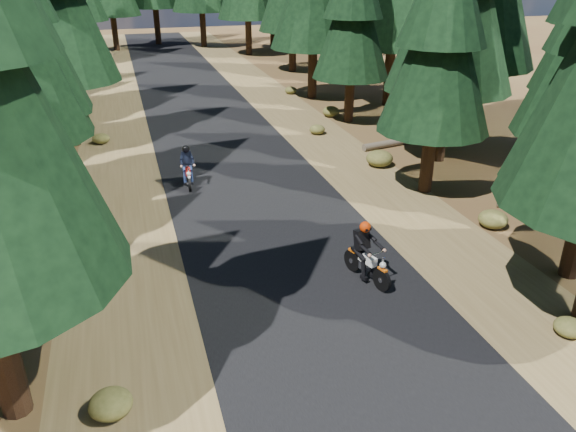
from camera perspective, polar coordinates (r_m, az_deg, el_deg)
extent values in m
plane|color=#4E321B|center=(14.98, 1.64, -6.14)|extent=(120.00, 120.00, 0.00)
cube|color=black|center=(19.27, -2.97, 1.22)|extent=(6.00, 100.00, 0.01)
cube|color=brown|center=(18.84, -16.68, -0.42)|extent=(3.20, 100.00, 0.01)
cube|color=brown|center=(20.73, 9.49, 2.65)|extent=(3.20, 100.00, 0.01)
cylinder|color=black|center=(19.31, -25.64, 7.26)|extent=(0.51, 0.51, 5.34)
cylinder|color=black|center=(20.25, 14.33, 8.44)|extent=(0.48, 0.48, 4.52)
cone|color=black|center=(19.68, 15.21, 16.34)|extent=(3.84, 3.84, 5.65)
cylinder|color=black|center=(20.01, -26.92, 9.19)|extent=(0.56, 0.56, 6.43)
cylinder|color=black|center=(23.64, 15.72, 12.22)|extent=(0.53, 0.53, 5.84)
cylinder|color=black|center=(27.59, 17.93, 14.28)|extent=(0.56, 0.56, 6.43)
cylinder|color=black|center=(26.63, -21.73, 12.61)|extent=(0.53, 0.53, 5.72)
cylinder|color=black|center=(29.00, 6.34, 13.82)|extent=(0.48, 0.48, 4.51)
cone|color=black|center=(28.61, 6.62, 19.36)|extent=(3.83, 3.83, 5.64)
cylinder|color=black|center=(32.75, 10.44, 16.56)|extent=(0.56, 0.56, 6.47)
cylinder|color=black|center=(33.44, -22.14, 14.65)|extent=(0.53, 0.53, 5.64)
cylinder|color=black|center=(34.10, 2.54, 16.69)|extent=(0.53, 0.53, 5.83)
cylinder|color=black|center=(39.91, 6.91, 16.84)|extent=(0.48, 0.48, 4.61)
cone|color=black|center=(39.62, 7.13, 20.97)|extent=(3.92, 3.92, 5.77)
cylinder|color=black|center=(40.23, -22.99, 15.07)|extent=(0.48, 0.48, 4.42)
cone|color=black|center=(39.95, -23.68, 18.94)|extent=(3.76, 3.76, 5.52)
cylinder|color=black|center=(42.73, 0.47, 18.30)|extent=(0.53, 0.53, 5.76)
cylinder|color=black|center=(45.93, -27.17, 15.54)|extent=(0.49, 0.49, 4.75)
cylinder|color=black|center=(47.71, 4.80, 18.83)|extent=(0.53, 0.53, 5.66)
cylinder|color=black|center=(42.10, 7.88, 18.14)|extent=(0.54, 0.54, 6.00)
cylinder|color=black|center=(36.04, 16.23, 16.03)|extent=(0.52, 0.52, 5.60)
cylinder|color=black|center=(49.48, -20.94, 18.04)|extent=(0.56, 0.56, 6.40)
cylinder|color=black|center=(50.64, -4.08, 19.39)|extent=(0.54, 0.54, 6.00)
cylinder|color=black|center=(52.70, -24.21, 18.07)|extent=(0.57, 0.57, 6.80)
cylinder|color=black|center=(54.24, -1.55, 20.00)|extent=(0.56, 0.56, 6.40)
cylinder|color=black|center=(55.39, -17.37, 18.86)|extent=(0.54, 0.54, 6.00)
cylinder|color=black|center=(55.96, -8.72, 19.89)|extent=(0.56, 0.56, 6.40)
cylinder|color=black|center=(58.49, -13.32, 19.94)|extent=(0.57, 0.57, 6.80)
cylinder|color=black|center=(51.34, 3.13, 19.48)|extent=(0.54, 0.54, 6.00)
cylinder|color=#4C4233|center=(26.34, 12.29, 7.58)|extent=(5.05, 1.33, 0.32)
cylinder|color=#4C4233|center=(20.67, 26.56, 0.53)|extent=(3.96, 2.47, 0.24)
ellipsoid|color=#474C1E|center=(14.20, 26.65, -10.07)|extent=(0.67, 0.67, 0.40)
ellipsoid|color=#474C1E|center=(30.35, 4.40, 10.54)|extent=(0.91, 0.91, 0.55)
ellipsoid|color=#474C1E|center=(31.28, -20.43, 9.52)|extent=(0.93, 0.93, 0.56)
ellipsoid|color=#474C1E|center=(27.16, 2.98, 8.77)|extent=(0.75, 0.75, 0.45)
ellipsoid|color=#474C1E|center=(18.63, 20.11, -0.30)|extent=(0.91, 0.91, 0.55)
ellipsoid|color=#474C1E|center=(17.46, -22.47, -2.50)|extent=(0.81, 0.81, 0.49)
ellipsoid|color=#474C1E|center=(19.26, -19.30, 0.70)|extent=(0.96, 0.96, 0.57)
ellipsoid|color=#474C1E|center=(23.06, 9.28, 5.80)|extent=(1.08, 1.08, 0.65)
ellipsoid|color=#474C1E|center=(11.34, -17.58, -17.73)|extent=(0.81, 0.81, 0.48)
ellipsoid|color=#474C1E|center=(35.62, 0.29, 12.66)|extent=(0.74, 0.74, 0.44)
ellipsoid|color=#474C1E|center=(27.02, -18.48, 7.46)|extent=(0.78, 0.78, 0.47)
cube|color=black|center=(14.40, 8.17, -2.72)|extent=(0.41, 0.31, 0.53)
sphere|color=#BD2F07|center=(14.23, 8.26, -1.35)|extent=(0.36, 0.36, 0.29)
cube|color=black|center=(20.76, -10.24, 5.66)|extent=(0.35, 0.22, 0.49)
sphere|color=black|center=(20.65, -10.32, 6.59)|extent=(0.29, 0.29, 0.27)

